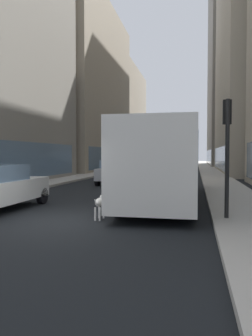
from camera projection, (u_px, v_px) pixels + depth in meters
name	position (u px, v px, depth m)	size (l,w,h in m)	color
ground_plane	(164.00, 170.00, 44.03)	(120.00, 120.00, 0.00)	black
sidewalk_left	(122.00, 169.00, 45.19)	(2.40, 110.00, 0.15)	#ADA89E
sidewalk_right	(209.00, 169.00, 42.86)	(2.40, 110.00, 0.15)	#ADA89E
building_left_mid	(71.00, 91.00, 43.09)	(11.27, 21.80, 20.57)	#A0937F
building_left_far	(114.00, 118.00, 66.20)	(9.68, 21.74, 18.70)	#A0937F
building_right_far	(242.00, 58.00, 58.59)	(11.06, 22.28, 38.12)	gray
transit_bus	(167.00, 159.00, 14.35)	(2.78, 11.53, 3.05)	silver
car_silver_sedan	(117.00, 172.00, 22.57)	(1.91, 4.49, 1.62)	#B7BABF
car_grey_wagon	(134.00, 168.00, 28.66)	(1.87, 4.33, 1.62)	slate
car_blue_hatchback	(146.00, 165.00, 36.09)	(1.90, 4.46, 1.62)	#4C6BB7
box_truck	(143.00, 157.00, 44.35)	(2.30, 7.50, 3.05)	#19519E
dalmatian_dog	(100.00, 202.00, 10.15)	(0.22, 0.96, 0.72)	white
traffic_light_near	(227.00, 138.00, 9.58)	(0.24, 0.41, 3.40)	black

